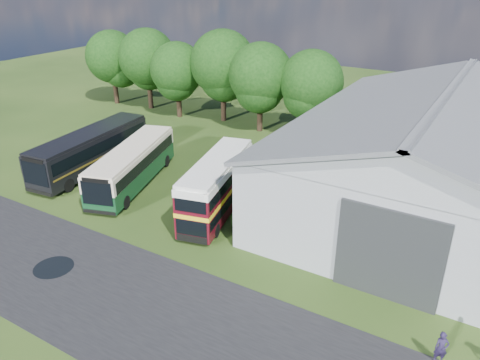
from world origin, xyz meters
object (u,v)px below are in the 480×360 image
Objects in this scene: bus_green_single at (133,165)px; bus_dark_single at (91,150)px; bus_maroon_double at (217,187)px; visitor_a at (441,348)px; storage_shed at (439,148)px.

bus_dark_single reaches higher than bus_green_single.
bus_green_single is 4.96m from bus_dark_single.
bus_maroon_double is 5.90× the size of visitor_a.
bus_dark_single is (-4.94, 0.47, 0.12)m from bus_green_single.
bus_green_single reaches higher than visitor_a.
storage_shed is 2.68× the size of bus_maroon_double.
bus_maroon_double reaches higher than bus_green_single.
storage_shed is 15.80× the size of visitor_a.
visitor_a is at bearing -33.95° from bus_green_single.
bus_green_single is 1.21× the size of bus_maroon_double.
bus_green_single is 8.00m from bus_maroon_double.
storage_shed reaches higher than bus_maroon_double.
bus_dark_single reaches higher than visitor_a.
visitor_a is at bearing -20.44° from bus_dark_single.
bus_dark_single is 29.26m from visitor_a.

